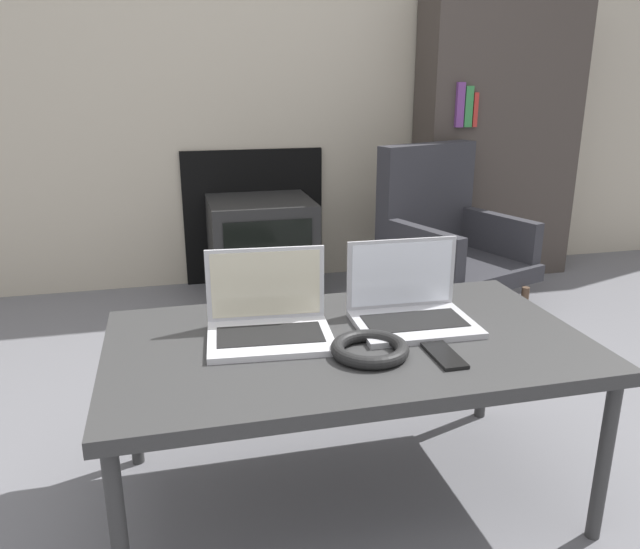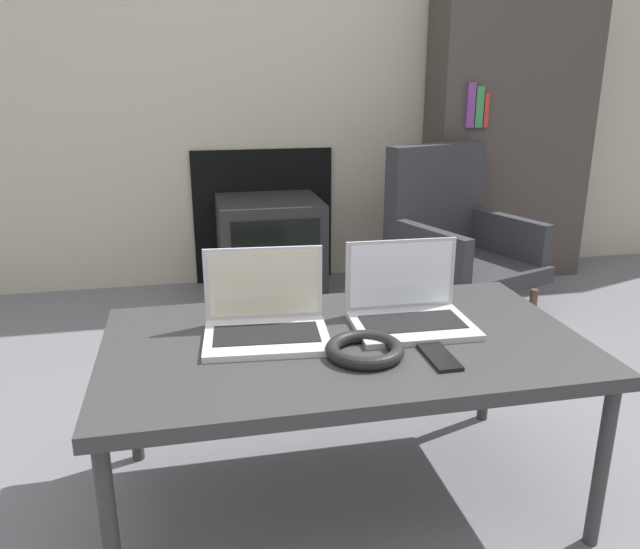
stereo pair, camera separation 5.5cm
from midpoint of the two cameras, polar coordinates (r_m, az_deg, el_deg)
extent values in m
plane|color=slate|center=(1.72, 4.55, -22.98)|extent=(14.00, 14.00, 0.00)
cube|color=#B7AD99|center=(3.47, -5.82, 20.67)|extent=(7.00, 0.06, 2.60)
cube|color=black|center=(3.51, -4.75, 5.36)|extent=(0.77, 0.03, 0.74)
cube|color=#333333|center=(1.61, 3.21, -6.49)|extent=(1.22, 0.69, 0.04)
cylinder|color=#333333|center=(1.44, -17.50, -21.81)|extent=(0.04, 0.04, 0.44)
cylinder|color=#333333|center=(1.72, 25.23, -15.63)|extent=(0.04, 0.04, 0.44)
cylinder|color=#333333|center=(1.95, -15.99, -10.47)|extent=(0.04, 0.04, 0.44)
cylinder|color=#333333|center=(2.17, 15.73, -7.50)|extent=(0.04, 0.04, 0.44)
cube|color=silver|center=(1.60, -3.91, -5.74)|extent=(0.33, 0.26, 0.02)
cube|color=black|center=(1.59, -3.92, -5.44)|extent=(0.28, 0.15, 0.00)
cube|color=silver|center=(1.67, -4.23, -0.79)|extent=(0.31, 0.03, 0.20)
cube|color=beige|center=(1.66, -4.21, -0.84)|extent=(0.29, 0.03, 0.18)
cube|color=#B2B2B7|center=(1.69, 9.35, -4.58)|extent=(0.32, 0.25, 0.02)
cube|color=black|center=(1.69, 9.36, -4.30)|extent=(0.27, 0.14, 0.00)
cube|color=#B2B2B7|center=(1.76, 8.27, 0.05)|extent=(0.31, 0.02, 0.20)
cube|color=white|center=(1.75, 8.32, 0.00)|extent=(0.29, 0.01, 0.18)
torus|color=black|center=(1.51, 5.17, -6.84)|extent=(0.19, 0.19, 0.03)
cube|color=black|center=(1.53, 11.90, -7.40)|extent=(0.06, 0.15, 0.01)
cube|color=black|center=(3.29, -4.13, 2.51)|extent=(0.53, 0.49, 0.51)
cube|color=black|center=(3.06, -3.48, 1.31)|extent=(0.43, 0.01, 0.40)
cube|color=#2D2D33|center=(3.15, 13.64, 0.51)|extent=(0.74, 0.75, 0.08)
cube|color=#2D2D33|center=(3.25, 10.95, 6.88)|extent=(0.57, 0.29, 0.54)
cube|color=#2D2D33|center=(2.94, 10.29, 2.34)|extent=(0.24, 0.53, 0.20)
cube|color=#2D2D33|center=(3.30, 16.98, 3.52)|extent=(0.24, 0.53, 0.20)
cylinder|color=#4C3828|center=(2.88, 11.29, -3.60)|extent=(0.04, 0.04, 0.17)
cylinder|color=#4C3828|center=(3.09, 19.37, -2.80)|extent=(0.04, 0.04, 0.17)
cylinder|color=#4C3828|center=(3.32, 7.99, -0.56)|extent=(0.04, 0.04, 0.17)
cylinder|color=#4C3828|center=(3.50, 15.28, -0.04)|extent=(0.04, 0.04, 0.17)
cube|color=#3F3833|center=(3.72, 17.17, 11.78)|extent=(0.89, 0.30, 1.56)
cube|color=#6B387F|center=(3.42, 14.06, 14.79)|extent=(0.04, 0.02, 0.23)
cube|color=#337F42|center=(3.44, 14.80, 14.60)|extent=(0.04, 0.02, 0.21)
cube|color=#B22D28|center=(3.46, 15.38, 14.29)|extent=(0.02, 0.02, 0.17)
camera|label=1|loc=(0.03, -89.14, 0.28)|focal=35.00mm
camera|label=2|loc=(0.03, 90.86, -0.28)|focal=35.00mm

